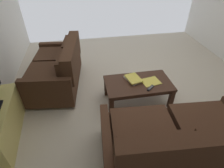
{
  "coord_description": "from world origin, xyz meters",
  "views": [
    {
      "loc": [
        0.95,
        2.49,
        2.19
      ],
      "look_at": [
        0.6,
        0.55,
        0.71
      ],
      "focal_mm": 29.12,
      "sensor_mm": 36.0,
      "label": 1
    }
  ],
  "objects_px": {
    "tv_stand": "(0,125)",
    "book_stack": "(133,79)",
    "sofa_main": "(178,141)",
    "coffee_table": "(138,86)",
    "loose_magazine": "(151,82)",
    "loveseat_near": "(58,69)",
    "tv_remote": "(150,88)"
  },
  "relations": [
    {
      "from": "tv_stand",
      "to": "book_stack",
      "type": "bearing_deg",
      "value": -165.82
    },
    {
      "from": "sofa_main",
      "to": "tv_stand",
      "type": "xyz_separation_m",
      "value": [
        2.22,
        -0.72,
        -0.07
      ]
    },
    {
      "from": "tv_stand",
      "to": "coffee_table",
      "type": "bearing_deg",
      "value": -168.48
    },
    {
      "from": "book_stack",
      "to": "loose_magazine",
      "type": "bearing_deg",
      "value": 160.1
    },
    {
      "from": "loveseat_near",
      "to": "tv_stand",
      "type": "distance_m",
      "value": 1.35
    },
    {
      "from": "tv_stand",
      "to": "book_stack",
      "type": "distance_m",
      "value": 2.07
    },
    {
      "from": "tv_remote",
      "to": "loveseat_near",
      "type": "bearing_deg",
      "value": -31.22
    },
    {
      "from": "sofa_main",
      "to": "book_stack",
      "type": "relative_size",
      "value": 5.3
    },
    {
      "from": "loveseat_near",
      "to": "loose_magazine",
      "type": "xyz_separation_m",
      "value": [
        -1.55,
        0.73,
        0.03
      ]
    },
    {
      "from": "coffee_table",
      "to": "loose_magazine",
      "type": "relative_size",
      "value": 3.72
    },
    {
      "from": "coffee_table",
      "to": "book_stack",
      "type": "relative_size",
      "value": 3.13
    },
    {
      "from": "book_stack",
      "to": "loose_magazine",
      "type": "distance_m",
      "value": 0.3
    },
    {
      "from": "sofa_main",
      "to": "loose_magazine",
      "type": "height_order",
      "value": "sofa_main"
    },
    {
      "from": "tv_remote",
      "to": "loose_magazine",
      "type": "height_order",
      "value": "tv_remote"
    },
    {
      "from": "loveseat_near",
      "to": "loose_magazine",
      "type": "bearing_deg",
      "value": 154.89
    },
    {
      "from": "coffee_table",
      "to": "tv_stand",
      "type": "distance_m",
      "value": 2.12
    },
    {
      "from": "tv_remote",
      "to": "loose_magazine",
      "type": "xyz_separation_m",
      "value": [
        -0.07,
        -0.17,
        -0.01
      ]
    },
    {
      "from": "loveseat_near",
      "to": "coffee_table",
      "type": "xyz_separation_m",
      "value": [
        -1.34,
        0.71,
        -0.04
      ]
    },
    {
      "from": "loveseat_near",
      "to": "coffee_table",
      "type": "bearing_deg",
      "value": 152.1
    },
    {
      "from": "loose_magazine",
      "to": "book_stack",
      "type": "bearing_deg",
      "value": -119.86
    },
    {
      "from": "sofa_main",
      "to": "coffee_table",
      "type": "distance_m",
      "value": 1.15
    },
    {
      "from": "tv_remote",
      "to": "tv_stand",
      "type": "bearing_deg",
      "value": 6.06
    },
    {
      "from": "loveseat_near",
      "to": "tv_stand",
      "type": "height_order",
      "value": "loveseat_near"
    },
    {
      "from": "loveseat_near",
      "to": "loose_magazine",
      "type": "height_order",
      "value": "loveseat_near"
    },
    {
      "from": "tv_stand",
      "to": "loose_magazine",
      "type": "relative_size",
      "value": 3.91
    },
    {
      "from": "coffee_table",
      "to": "tv_remote",
      "type": "distance_m",
      "value": 0.25
    },
    {
      "from": "loveseat_near",
      "to": "book_stack",
      "type": "xyz_separation_m",
      "value": [
        -1.27,
        0.63,
        0.05
      ]
    },
    {
      "from": "sofa_main",
      "to": "loveseat_near",
      "type": "bearing_deg",
      "value": -51.36
    },
    {
      "from": "loveseat_near",
      "to": "tv_remote",
      "type": "height_order",
      "value": "loveseat_near"
    },
    {
      "from": "loveseat_near",
      "to": "book_stack",
      "type": "height_order",
      "value": "loveseat_near"
    },
    {
      "from": "sofa_main",
      "to": "tv_remote",
      "type": "relative_size",
      "value": 12.36
    },
    {
      "from": "book_stack",
      "to": "tv_remote",
      "type": "height_order",
      "value": "book_stack"
    }
  ]
}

